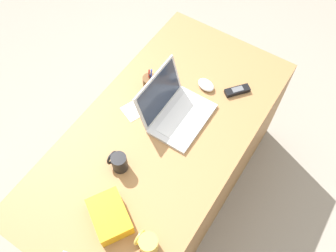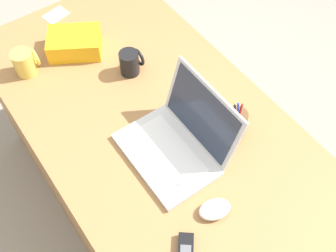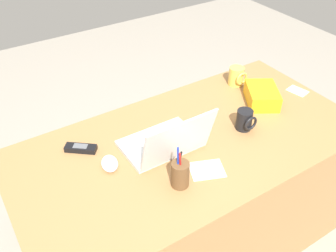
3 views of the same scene
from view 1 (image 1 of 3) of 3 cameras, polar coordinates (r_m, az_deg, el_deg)
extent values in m
plane|color=gray|center=(2.43, -0.92, -9.71)|extent=(6.00, 6.00, 0.00)
cube|color=#9E7042|center=(2.10, -1.06, -6.10)|extent=(1.57, 0.79, 0.72)
cube|color=silver|center=(1.82, 2.35, 1.16)|extent=(0.33, 0.22, 0.02)
cube|color=silver|center=(1.81, 1.83, 1.63)|extent=(0.27, 0.11, 0.00)
cube|color=silver|center=(1.79, 4.19, 0.34)|extent=(0.09, 0.05, 0.00)
cube|color=silver|center=(1.76, -1.43, 5.28)|extent=(0.32, 0.06, 0.22)
cube|color=#283347|center=(1.76, -1.30, 5.23)|extent=(0.29, 0.05, 0.19)
ellipsoid|color=white|center=(1.94, 6.02, 6.48)|extent=(0.09, 0.11, 0.03)
cylinder|color=black|center=(1.67, -7.68, -5.77)|extent=(0.07, 0.07, 0.10)
torus|color=black|center=(1.68, -8.85, -4.97)|extent=(0.07, 0.01, 0.07)
cylinder|color=#E0BC4C|center=(1.53, -3.08, -18.15)|extent=(0.08, 0.08, 0.10)
torus|color=#E0BC4C|center=(1.54, -4.55, -17.18)|extent=(0.07, 0.01, 0.07)
cube|color=black|center=(1.94, 10.89, 5.52)|extent=(0.13, 0.12, 0.02)
cube|color=#595B60|center=(1.93, 10.95, 5.75)|extent=(0.07, 0.06, 0.00)
cylinder|color=brown|center=(1.88, -2.90, 6.57)|extent=(0.07, 0.07, 0.11)
cylinder|color=#1933B2|center=(1.85, -2.71, 7.55)|extent=(0.02, 0.03, 0.16)
cylinder|color=black|center=(1.85, -2.68, 7.12)|extent=(0.03, 0.01, 0.13)
cylinder|color=red|center=(1.86, -3.02, 7.40)|extent=(0.01, 0.01, 0.14)
cube|color=#F2AD19|center=(1.59, -9.20, -13.90)|extent=(0.23, 0.25, 0.08)
cube|color=white|center=(1.86, -5.03, 2.72)|extent=(0.16, 0.15, 0.00)
camera|label=2|loc=(1.46, 36.31, 35.57)|focal=43.65mm
camera|label=3|loc=(2.19, -17.22, 44.23)|focal=39.84mm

